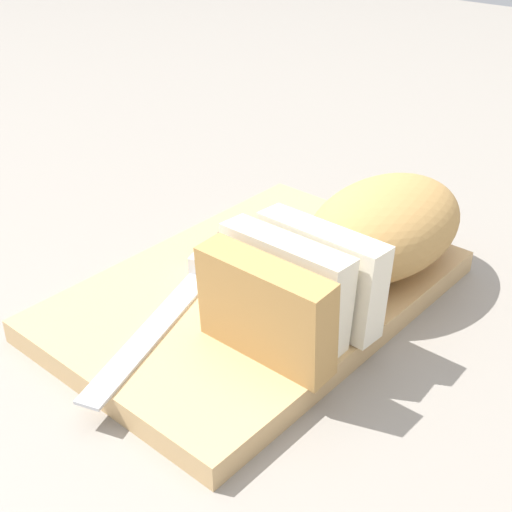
% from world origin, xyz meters
% --- Properties ---
extents(ground_plane, '(3.00, 3.00, 0.00)m').
position_xyz_m(ground_plane, '(0.00, 0.00, 0.00)').
color(ground_plane, gray).
extents(cutting_board, '(0.38, 0.26, 0.02)m').
position_xyz_m(cutting_board, '(0.00, 0.00, 0.01)').
color(cutting_board, tan).
rests_on(cutting_board, ground_plane).
extents(bread_loaf, '(0.29, 0.14, 0.08)m').
position_xyz_m(bread_loaf, '(-0.06, 0.07, 0.06)').
color(bread_loaf, tan).
rests_on(bread_loaf, cutting_board).
extents(bread_knife, '(0.25, 0.09, 0.02)m').
position_xyz_m(bread_knife, '(0.03, -0.05, 0.03)').
color(bread_knife, silver).
rests_on(bread_knife, cutting_board).
extents(crumb_near_knife, '(0.00, 0.00, 0.00)m').
position_xyz_m(crumb_near_knife, '(0.04, -0.04, 0.02)').
color(crumb_near_knife, tan).
rests_on(crumb_near_knife, cutting_board).
extents(crumb_near_loaf, '(0.00, 0.00, 0.00)m').
position_xyz_m(crumb_near_loaf, '(0.01, 0.07, 0.02)').
color(crumb_near_loaf, tan).
rests_on(crumb_near_loaf, cutting_board).
extents(crumb_stray_left, '(0.01, 0.01, 0.01)m').
position_xyz_m(crumb_stray_left, '(-0.02, -0.00, 0.02)').
color(crumb_stray_left, tan).
rests_on(crumb_stray_left, cutting_board).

